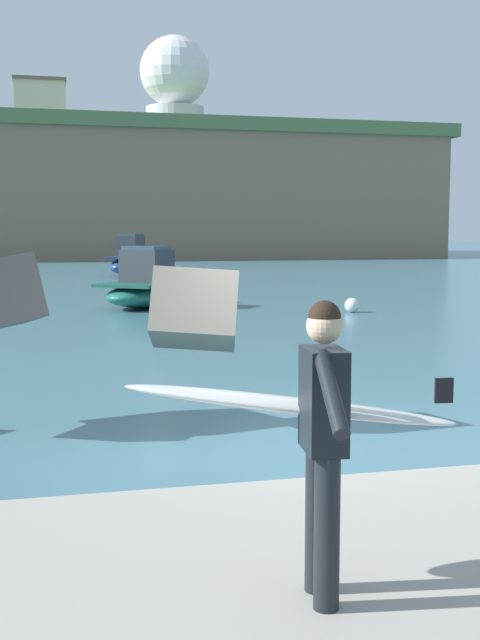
{
  "coord_description": "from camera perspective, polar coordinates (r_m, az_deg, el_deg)",
  "views": [
    {
      "loc": [
        -2.75,
        -8.35,
        2.4
      ],
      "look_at": [
        -0.61,
        0.5,
        1.4
      ],
      "focal_mm": 44.85,
      "sensor_mm": 36.0,
      "label": 1
    }
  ],
  "objects": [
    {
      "name": "ground_plane",
      "position": [
        9.11,
        4.52,
        -9.03
      ],
      "size": [
        400.0,
        400.0,
        0.0
      ],
      "primitive_type": "plane",
      "color": "#42707F"
    },
    {
      "name": "breakwater_jetty",
      "position": [
        11.29,
        15.63,
        -0.31
      ],
      "size": [
        28.05,
        6.06,
        2.55
      ],
      "color": "#3D3A38",
      "rests_on": "ground"
    },
    {
      "name": "surfer_with_board",
      "position": [
        4.77,
        5.26,
        -7.35
      ],
      "size": [
        2.12,
        1.26,
        1.78
      ],
      "color": "black",
      "rests_on": "walkway_path"
    },
    {
      "name": "boat_near_right",
      "position": [
        45.75,
        -7.64,
        4.15
      ],
      "size": [
        4.16,
        6.61,
        2.33
      ],
      "color": "navy",
      "rests_on": "ground"
    },
    {
      "name": "boat_mid_left",
      "position": [
        26.08,
        -6.34,
        2.3
      ],
      "size": [
        4.39,
        4.89,
        1.97
      ],
      "color": "#1E6656",
      "rests_on": "ground"
    },
    {
      "name": "mooring_buoy_inner",
      "position": [
        24.31,
        8.0,
        1.06
      ],
      "size": [
        0.44,
        0.44,
        0.44
      ],
      "color": "silver",
      "rests_on": "ground"
    },
    {
      "name": "radar_dome",
      "position": [
        81.1,
        -4.68,
        16.71
      ],
      "size": [
        6.76,
        6.76,
        8.88
      ],
      "color": "silver",
      "rests_on": "headland_bluff"
    },
    {
      "name": "station_building_west",
      "position": [
        85.89,
        -14.06,
        14.46
      ],
      "size": [
        5.1,
        7.62,
        4.96
      ],
      "color": "beige",
      "rests_on": "headland_bluff"
    }
  ]
}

